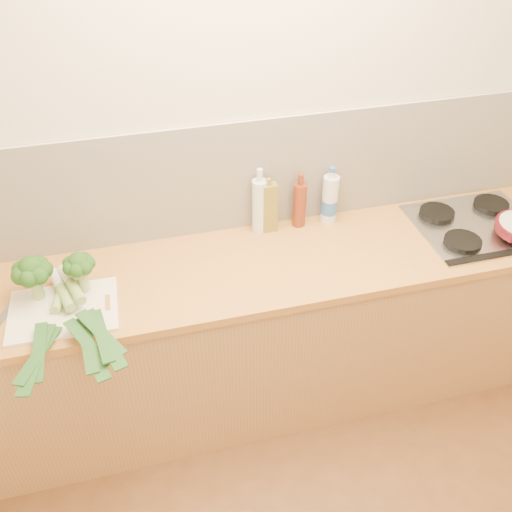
{
  "coord_description": "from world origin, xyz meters",
  "views": [
    {
      "loc": [
        -0.57,
        -0.7,
        2.49
      ],
      "look_at": [
        -0.1,
        1.1,
        1.02
      ],
      "focal_mm": 40.0,
      "sensor_mm": 36.0,
      "label": 1
    }
  ],
  "objects": [
    {
      "name": "chopping_board",
      "position": [
        -0.9,
        1.09,
        0.91
      ],
      "size": [
        0.43,
        0.33,
        0.01
      ],
      "primitive_type": "cube",
      "rotation": [
        0.0,
        0.0,
        -0.03
      ],
      "color": "white",
      "rests_on": "counter"
    },
    {
      "name": "counter",
      "position": [
        0.0,
        1.2,
        0.45
      ],
      "size": [
        3.2,
        0.62,
        0.9
      ],
      "color": "#AA7A47",
      "rests_on": "ground"
    },
    {
      "name": "oil_tin",
      "position": [
        0.04,
        1.43,
        1.03
      ],
      "size": [
        0.08,
        0.05,
        0.28
      ],
      "color": "olive",
      "rests_on": "counter"
    },
    {
      "name": "gas_hob",
      "position": [
        1.02,
        1.2,
        0.91
      ],
      "size": [
        0.58,
        0.5,
        0.04
      ],
      "color": "silver",
      "rests_on": "counter"
    },
    {
      "name": "amber_bottle",
      "position": [
        0.2,
        1.44,
        1.02
      ],
      "size": [
        0.06,
        0.06,
        0.28
      ],
      "color": "maroon",
      "rests_on": "counter"
    },
    {
      "name": "leek_front",
      "position": [
        -0.92,
        1.07,
        0.94
      ],
      "size": [
        0.22,
        0.68,
        0.04
      ],
      "rotation": [
        0.0,
        0.0,
        -0.24
      ],
      "color": "white",
      "rests_on": "chopping_board"
    },
    {
      "name": "water_bottle",
      "position": [
        0.35,
        1.43,
        1.02
      ],
      "size": [
        0.08,
        0.08,
        0.27
      ],
      "color": "silver",
      "rests_on": "counter"
    },
    {
      "name": "broccoli_right",
      "position": [
        -0.81,
        1.19,
        1.04
      ],
      "size": [
        0.13,
        0.13,
        0.19
      ],
      "color": "#89A35F",
      "rests_on": "chopping_board"
    },
    {
      "name": "leek_back",
      "position": [
        -0.81,
        1.04,
        0.97
      ],
      "size": [
        0.25,
        0.63,
        0.04
      ],
      "rotation": [
        0.0,
        0.0,
        0.32
      ],
      "color": "white",
      "rests_on": "chopping_board"
    },
    {
      "name": "leek_mid",
      "position": [
        -0.86,
        1.04,
        0.95
      ],
      "size": [
        0.23,
        0.66,
        0.04
      ],
      "rotation": [
        0.0,
        0.0,
        0.28
      ],
      "color": "white",
      "rests_on": "chopping_board"
    },
    {
      "name": "room_shell",
      "position": [
        0.0,
        1.49,
        1.17
      ],
      "size": [
        3.5,
        3.5,
        3.5
      ],
      "color": "beige",
      "rests_on": "ground"
    },
    {
      "name": "broccoli_left",
      "position": [
        -0.99,
        1.19,
        1.05
      ],
      "size": [
        0.16,
        0.16,
        0.2
      ],
      "color": "#89A35F",
      "rests_on": "chopping_board"
    },
    {
      "name": "glass_bottle",
      "position": [
        0.0,
        1.44,
        1.04
      ],
      "size": [
        0.07,
        0.07,
        0.33
      ],
      "color": "silver",
      "rests_on": "counter"
    }
  ]
}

